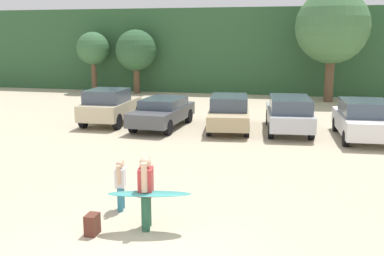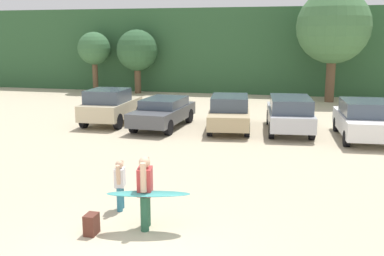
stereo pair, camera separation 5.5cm
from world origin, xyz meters
TOP-DOWN VIEW (x-y plane):
  - hillside_ridge at (0.00, 30.72)m, footprint 108.00×12.00m
  - tree_right at (-11.68, 23.36)m, footprint 2.38×2.38m
  - tree_center at (-8.45, 23.62)m, footprint 2.96×2.96m
  - tree_left at (4.93, 22.28)m, footprint 4.55×4.55m
  - parked_car_champagne at (-5.69, 12.34)m, footprint 1.95×3.95m
  - parked_car_dark_gray at (-2.99, 12.08)m, footprint 2.06×4.53m
  - parked_car_tan at (0.03, 12.33)m, footprint 2.26×4.53m
  - parked_car_silver at (2.66, 12.33)m, footprint 2.22×4.65m
  - parked_car_white at (5.64, 11.62)m, footprint 2.19×4.33m
  - person_adult at (-0.15, 1.46)m, footprint 0.37×0.63m
  - person_child at (-1.09, 2.33)m, footprint 0.28×0.57m
  - surfboard_teal at (-0.03, 1.34)m, footprint 1.86×0.88m
  - backpack_dropped at (-1.16, 0.89)m, footprint 0.24×0.34m

SIDE VIEW (x-z plane):
  - backpack_dropped at x=-1.16m, z-range 0.00..0.45m
  - person_child at x=-1.09m, z-range 0.08..1.31m
  - parked_car_dark_gray at x=-2.99m, z-range 0.07..1.41m
  - parked_car_tan at x=0.03m, z-range 0.03..1.55m
  - parked_car_white at x=5.64m, z-range 0.03..1.63m
  - surfboard_teal at x=-0.03m, z-range 0.78..0.90m
  - parked_car_silver at x=2.66m, z-range 0.06..1.64m
  - parked_car_champagne at x=-5.69m, z-range 0.03..1.71m
  - person_adult at x=-0.15m, z-range 0.10..1.72m
  - hillside_ridge at x=0.00m, z-range 0.00..6.09m
  - tree_center at x=-8.45m, z-range 0.78..5.36m
  - tree_right at x=-11.68m, z-range 0.97..5.39m
  - tree_left at x=4.93m, z-range 1.17..8.14m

